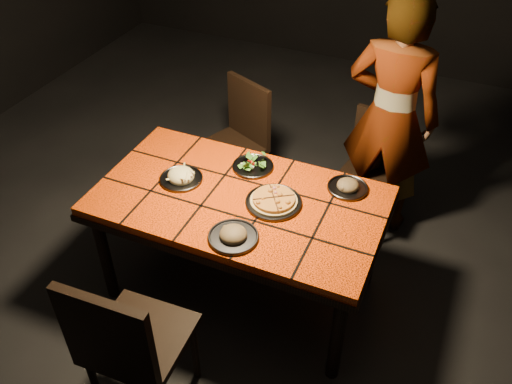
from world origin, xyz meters
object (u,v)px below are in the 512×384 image
at_px(dining_table, 239,208).
at_px(diner, 391,117).
at_px(plate_pizza, 274,201).
at_px(plate_pasta, 181,177).
at_px(chair_near, 127,342).
at_px(chair_far_left, 239,135).
at_px(chair_far_right, 373,165).

bearing_deg(dining_table, diner, 59.09).
bearing_deg(plate_pizza, plate_pasta, -178.32).
xyz_separation_m(dining_table, diner, (0.61, 1.02, 0.17)).
height_order(chair_near, plate_pizza, chair_near).
height_order(chair_far_left, plate_pasta, chair_far_left).
xyz_separation_m(chair_near, plate_pizza, (0.32, 0.98, 0.20)).
height_order(diner, plate_pizza, diner).
distance_m(diner, plate_pizza, 1.08).
xyz_separation_m(dining_table, plate_pizza, (0.20, 0.03, 0.10)).
xyz_separation_m(chair_far_left, diner, (1.03, 0.13, 0.32)).
distance_m(dining_table, plate_pizza, 0.22).
bearing_deg(chair_near, chair_far_right, -111.89).
bearing_deg(chair_far_left, dining_table, -40.90).
relative_size(chair_near, chair_far_left, 1.08).
height_order(dining_table, chair_far_right, chair_far_right).
relative_size(chair_far_left, diner, 0.54).
xyz_separation_m(chair_far_left, plate_pizza, (0.61, -0.86, 0.24)).
relative_size(chair_far_right, plate_pizza, 2.37).
xyz_separation_m(plate_pizza, plate_pasta, (-0.57, -0.02, 0.00)).
distance_m(dining_table, chair_far_right, 1.12).
xyz_separation_m(chair_far_left, plate_pasta, (0.04, -0.88, 0.25)).
xyz_separation_m(dining_table, chair_far_right, (0.55, 0.96, -0.18)).
xyz_separation_m(dining_table, chair_far_left, (-0.42, 0.88, -0.15)).
bearing_deg(chair_far_left, plate_pasta, -63.19).
distance_m(dining_table, chair_far_left, 0.99).
distance_m(plate_pizza, plate_pasta, 0.57).
relative_size(chair_far_right, plate_pasta, 3.42).
distance_m(dining_table, plate_pasta, 0.39).
height_order(chair_near, chair_far_right, chair_near).
height_order(chair_far_right, plate_pizza, chair_far_right).
distance_m(chair_near, diner, 2.13).
bearing_deg(chair_far_left, diner, 31.36).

